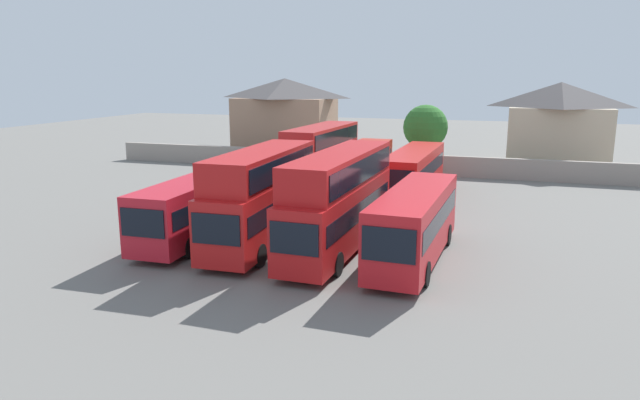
# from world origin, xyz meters

# --- Properties ---
(ground) EXTENTS (140.00, 140.00, 0.00)m
(ground) POSITION_xyz_m (0.00, 18.00, 0.00)
(ground) COLOR slate
(depot_boundary_wall) EXTENTS (56.00, 0.50, 1.80)m
(depot_boundary_wall) POSITION_xyz_m (0.00, 23.95, 0.90)
(depot_boundary_wall) COLOR gray
(depot_boundary_wall) RESTS_ON ground
(bus_1) EXTENTS (2.82, 10.54, 3.29)m
(bus_1) POSITION_xyz_m (-5.88, -0.11, 1.89)
(bus_1) COLOR red
(bus_1) RESTS_ON ground
(bus_2) EXTENTS (2.91, 10.47, 4.98)m
(bus_2) POSITION_xyz_m (-2.13, -0.18, 2.80)
(bus_2) COLOR red
(bus_2) RESTS_ON ground
(bus_3) EXTENTS (2.82, 11.84, 4.98)m
(bus_3) POSITION_xyz_m (1.91, 0.26, 2.80)
(bus_3) COLOR red
(bus_3) RESTS_ON ground
(bus_4) EXTENTS (2.89, 10.55, 3.44)m
(bus_4) POSITION_xyz_m (5.80, -0.35, 1.96)
(bus_4) COLOR red
(bus_4) RESTS_ON ground
(bus_5) EXTENTS (3.04, 10.70, 4.98)m
(bus_5) POSITION_xyz_m (-3.43, 13.81, 2.81)
(bus_5) COLOR #B22120
(bus_5) RESTS_ON ground
(bus_6) EXTENTS (2.73, 11.52, 3.53)m
(bus_6) POSITION_xyz_m (-0.58, 14.28, 2.01)
(bus_6) COLOR #B52616
(bus_6) RESTS_ON ground
(bus_7) EXTENTS (2.94, 11.81, 3.43)m
(bus_7) POSITION_xyz_m (3.49, 14.09, 1.96)
(bus_7) COLOR red
(bus_7) RESTS_ON ground
(house_terrace_left) EXTENTS (10.48, 7.12, 8.31)m
(house_terrace_left) POSITION_xyz_m (-13.33, 31.82, 4.23)
(house_terrace_left) COLOR #9E7A60
(house_terrace_left) RESTS_ON ground
(house_terrace_centre) EXTENTS (9.33, 6.41, 8.04)m
(house_terrace_centre) POSITION_xyz_m (14.18, 31.43, 4.10)
(house_terrace_centre) COLOR #C6B293
(house_terrace_centre) RESTS_ON ground
(tree_left_of_lot) EXTENTS (4.06, 4.06, 6.05)m
(tree_left_of_lot) POSITION_xyz_m (2.54, 26.45, 3.99)
(tree_left_of_lot) COLOR brown
(tree_left_of_lot) RESTS_ON ground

